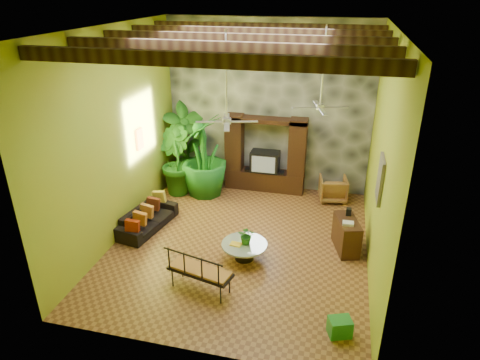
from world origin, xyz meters
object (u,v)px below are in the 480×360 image
(tall_plant_c, at_px, (204,156))
(sofa, at_px, (148,219))
(ceiling_fan_front, at_px, (227,111))
(ceiling_fan_back, at_px, (321,98))
(tall_plant_a, at_px, (186,145))
(coffee_table, at_px, (244,249))
(side_console, at_px, (346,235))
(green_bin, at_px, (340,327))
(tall_plant_b, at_px, (175,161))
(wicker_armchair, at_px, (333,189))
(iron_bench, at_px, (199,270))
(entertainment_center, at_px, (265,160))

(tall_plant_c, bearing_deg, sofa, -110.02)
(ceiling_fan_front, bearing_deg, ceiling_fan_back, 41.63)
(tall_plant_a, distance_m, coffee_table, 4.61)
(coffee_table, bearing_deg, sofa, 164.91)
(side_console, bearing_deg, ceiling_fan_back, 119.87)
(ceiling_fan_front, bearing_deg, side_console, 15.24)
(sofa, distance_m, side_console, 5.00)
(ceiling_fan_front, bearing_deg, tall_plant_a, 123.71)
(green_bin, bearing_deg, side_console, 89.03)
(tall_plant_a, height_order, coffee_table, tall_plant_a)
(ceiling_fan_back, height_order, tall_plant_b, ceiling_fan_back)
(side_console, xyz_separation_m, green_bin, (-0.05, -2.85, -0.22))
(ceiling_fan_front, bearing_deg, tall_plant_b, 131.29)
(tall_plant_c, bearing_deg, ceiling_fan_front, -62.12)
(tall_plant_b, xyz_separation_m, side_console, (5.05, -1.95, -0.61))
(tall_plant_b, height_order, side_console, tall_plant_b)
(ceiling_fan_back, height_order, sofa, ceiling_fan_back)
(wicker_armchair, xyz_separation_m, green_bin, (0.37, -5.39, -0.18))
(wicker_armchair, height_order, iron_bench, iron_bench)
(entertainment_center, height_order, wicker_armchair, entertainment_center)
(ceiling_fan_back, height_order, coffee_table, ceiling_fan_back)
(side_console, relative_size, green_bin, 2.47)
(wicker_armchair, height_order, tall_plant_a, tall_plant_a)
(ceiling_fan_back, distance_m, side_console, 3.26)
(ceiling_fan_back, bearing_deg, ceiling_fan_front, -138.37)
(sofa, xyz_separation_m, green_bin, (4.94, -2.64, -0.10))
(sofa, distance_m, tall_plant_b, 2.29)
(ceiling_fan_front, xyz_separation_m, iron_bench, (-0.19, -1.59, -2.85))
(tall_plant_a, xyz_separation_m, tall_plant_b, (-0.11, -0.69, -0.29))
(ceiling_fan_front, height_order, side_console, ceiling_fan_front)
(tall_plant_c, relative_size, green_bin, 6.13)
(entertainment_center, height_order, green_bin, entertainment_center)
(tall_plant_a, height_order, iron_bench, tall_plant_a)
(entertainment_center, xyz_separation_m, tall_plant_b, (-2.56, -0.85, 0.04))
(side_console, bearing_deg, tall_plant_c, 137.83)
(iron_bench, xyz_separation_m, side_console, (2.88, 2.32, -0.15))
(ceiling_fan_back, xyz_separation_m, coffee_table, (-1.36, -1.82, -3.15))
(ceiling_fan_back, xyz_separation_m, wicker_armchair, (0.47, 1.67, -3.05))
(ceiling_fan_front, distance_m, wicker_armchair, 5.01)
(entertainment_center, relative_size, iron_bench, 1.68)
(wicker_armchair, relative_size, green_bin, 1.97)
(iron_bench, relative_size, side_console, 1.45)
(entertainment_center, distance_m, tall_plant_b, 2.70)
(coffee_table, bearing_deg, ceiling_fan_front, 153.45)
(sofa, xyz_separation_m, tall_plant_b, (-0.06, 2.17, 0.73))
(ceiling_fan_front, height_order, tall_plant_b, ceiling_fan_front)
(ceiling_fan_back, xyz_separation_m, iron_bench, (-1.99, -3.19, -2.85))
(sofa, bearing_deg, wicker_armchair, -48.61)
(tall_plant_a, relative_size, green_bin, 6.49)
(side_console, bearing_deg, wicker_armchair, 83.47)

